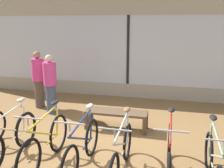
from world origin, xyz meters
TOP-DOWN VIEW (x-y plane):
  - ground_plane at (0.00, 0.00)m, footprint 24.00×24.00m
  - shop_back_wall at (0.00, 3.81)m, footprint 12.00×0.08m
  - bicycle_left at (-1.33, -0.46)m, footprint 0.46×1.70m
  - bicycle_center_left at (-0.64, -0.47)m, footprint 0.46×1.72m
  - bicycle_center at (0.02, -0.48)m, footprint 0.46×1.70m
  - bicycle_center_right at (0.67, -0.48)m, footprint 0.46×1.72m
  - bicycle_right at (1.39, -0.41)m, footprint 0.46×1.78m
  - bicycle_far_right at (2.02, -0.53)m, footprint 0.46×1.69m
  - display_bench at (0.20, 1.25)m, footprint 1.40×0.44m
  - customer_near_rack at (-1.72, 1.86)m, footprint 0.46×0.46m
  - customer_by_window at (-2.28, 2.23)m, footprint 0.47×0.56m

SIDE VIEW (x-z plane):
  - ground_plane at x=0.00m, z-range 0.00..0.00m
  - display_bench at x=0.20m, z-range 0.14..0.56m
  - bicycle_center_right at x=0.67m, z-range -0.13..0.88m
  - bicycle_far_right at x=2.02m, z-range -0.13..0.88m
  - bicycle_left at x=-1.33m, z-range -0.13..0.90m
  - bicycle_center at x=0.02m, z-range -0.13..0.89m
  - bicycle_right at x=1.39m, z-range -0.13..0.91m
  - bicycle_center_left at x=-0.64m, z-range -0.13..0.91m
  - customer_near_rack at x=-1.72m, z-range 0.03..1.61m
  - customer_by_window at x=-2.28m, z-range 0.06..1.67m
  - shop_back_wall at x=0.00m, z-range 0.04..3.24m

